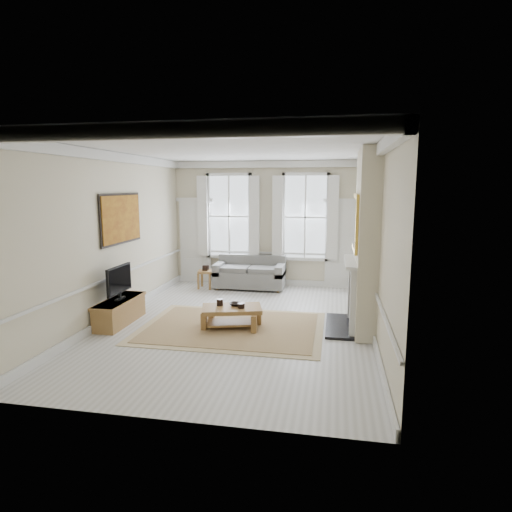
% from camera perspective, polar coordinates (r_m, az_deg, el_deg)
% --- Properties ---
extents(floor, '(7.20, 7.20, 0.00)m').
position_cam_1_polar(floor, '(8.63, -2.42, -9.09)').
color(floor, '#B7B5AD').
rests_on(floor, ground).
extents(ceiling, '(7.20, 7.20, 0.00)m').
position_cam_1_polar(ceiling, '(8.22, -2.58, 14.03)').
color(ceiling, white).
rests_on(ceiling, back_wall).
extents(back_wall, '(5.20, 0.00, 5.20)m').
position_cam_1_polar(back_wall, '(11.77, 1.46, 4.31)').
color(back_wall, beige).
rests_on(back_wall, floor).
extents(left_wall, '(0.00, 7.20, 7.20)m').
position_cam_1_polar(left_wall, '(9.19, -18.51, 2.44)').
color(left_wall, beige).
rests_on(left_wall, floor).
extents(right_wall, '(0.00, 7.20, 7.20)m').
position_cam_1_polar(right_wall, '(8.08, 15.78, 1.69)').
color(right_wall, beige).
rests_on(right_wall, floor).
extents(window_left, '(1.26, 0.20, 2.20)m').
position_cam_1_polar(window_left, '(11.92, -3.59, 5.32)').
color(window_left, '#B2BCC6').
rests_on(window_left, back_wall).
extents(window_right, '(1.26, 0.20, 2.20)m').
position_cam_1_polar(window_right, '(11.59, 6.58, 5.16)').
color(window_right, '#B2BCC6').
rests_on(window_right, back_wall).
extents(door_left, '(0.90, 0.08, 2.30)m').
position_cam_1_polar(door_left, '(12.28, -8.07, 1.85)').
color(door_left, silver).
rests_on(door_left, floor).
extents(door_right, '(0.90, 0.08, 2.30)m').
position_cam_1_polar(door_right, '(11.65, 11.43, 1.35)').
color(door_right, silver).
rests_on(door_right, floor).
extents(painting, '(0.05, 1.66, 1.06)m').
position_cam_1_polar(painting, '(9.40, -17.52, 4.77)').
color(painting, '#B57D1F').
rests_on(painting, left_wall).
extents(chimney_breast, '(0.35, 1.70, 3.38)m').
position_cam_1_polar(chimney_breast, '(8.26, 14.45, 1.91)').
color(chimney_breast, beige).
rests_on(chimney_breast, floor).
extents(hearth, '(0.55, 1.50, 0.05)m').
position_cam_1_polar(hearth, '(8.61, 11.14, -9.12)').
color(hearth, black).
rests_on(hearth, floor).
extents(fireplace, '(0.21, 1.45, 1.33)m').
position_cam_1_polar(fireplace, '(8.42, 12.65, -4.59)').
color(fireplace, silver).
rests_on(fireplace, floor).
extents(mirror, '(0.06, 1.26, 1.06)m').
position_cam_1_polar(mirror, '(8.22, 13.05, 4.37)').
color(mirror, gold).
rests_on(mirror, chimney_breast).
extents(sofa, '(1.86, 0.91, 0.86)m').
position_cam_1_polar(sofa, '(11.55, -0.78, -2.50)').
color(sofa, slate).
rests_on(sofa, floor).
extents(side_table, '(0.47, 0.47, 0.49)m').
position_cam_1_polar(side_table, '(11.57, -6.72, -2.44)').
color(side_table, brown).
rests_on(side_table, floor).
extents(rug, '(3.50, 2.60, 0.02)m').
position_cam_1_polar(rug, '(8.42, -3.23, -9.48)').
color(rug, '#A17A53').
rests_on(rug, floor).
extents(coffee_table, '(1.26, 0.93, 0.42)m').
position_cam_1_polar(coffee_table, '(8.32, -3.25, -7.31)').
color(coffee_table, brown).
rests_on(coffee_table, rug).
extents(ceramic_pot_a, '(0.13, 0.13, 0.13)m').
position_cam_1_polar(ceramic_pot_a, '(8.39, -4.84, -6.17)').
color(ceramic_pot_a, black).
rests_on(ceramic_pot_a, coffee_table).
extents(ceramic_pot_b, '(0.14, 0.14, 0.10)m').
position_cam_1_polar(ceramic_pot_b, '(8.19, -1.97, -6.63)').
color(ceramic_pot_b, black).
rests_on(ceramic_pot_b, coffee_table).
extents(bowl, '(0.28, 0.28, 0.06)m').
position_cam_1_polar(bowl, '(8.37, -2.76, -6.44)').
color(bowl, black).
rests_on(bowl, coffee_table).
extents(tv_stand, '(0.45, 1.39, 0.50)m').
position_cam_1_polar(tv_stand, '(9.04, -17.70, -7.04)').
color(tv_stand, brown).
rests_on(tv_stand, floor).
extents(tv, '(0.08, 0.90, 0.68)m').
position_cam_1_polar(tv, '(8.87, -17.78, -3.06)').
color(tv, black).
rests_on(tv, tv_stand).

